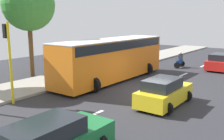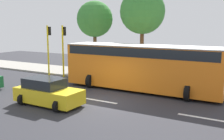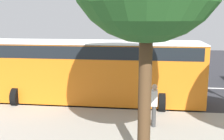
{
  "view_description": "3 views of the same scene",
  "coord_description": "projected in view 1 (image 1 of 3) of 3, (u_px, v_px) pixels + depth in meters",
  "views": [
    {
      "loc": [
        -7.97,
        14.89,
        4.6
      ],
      "look_at": [
        2.82,
        0.15,
        1.09
      ],
      "focal_mm": 42.09,
      "sensor_mm": 36.0,
      "label": 1
    },
    {
      "loc": [
        -13.07,
        -8.49,
        4.48
      ],
      "look_at": [
        1.86,
        0.22,
        1.6
      ],
      "focal_mm": 42.83,
      "sensor_mm": 36.0,
      "label": 2
    },
    {
      "loc": [
        17.17,
        1.67,
        4.4
      ],
      "look_at": [
        2.96,
        -0.1,
        1.59
      ],
      "focal_mm": 44.16,
      "sensor_mm": 36.0,
      "label": 3
    }
  ],
  "objects": [
    {
      "name": "pedestrian_by_tree",
      "position": [
        54.0,
        68.0,
        19.42
      ],
      "size": [
        0.4,
        0.24,
        1.69
      ],
      "color": "#3F3F3F",
      "rests_on": "sidewalk"
    },
    {
      "name": "street_tree_north",
      "position": [
        29.0,
        5.0,
        20.6
      ],
      "size": [
        4.12,
        4.12,
        7.81
      ],
      "color": "brown",
      "rests_on": "ground"
    },
    {
      "name": "car_red",
      "position": [
        220.0,
        62.0,
        24.4
      ],
      "size": [
        2.14,
        4.2,
        1.52
      ],
      "color": "red",
      "rests_on": "ground"
    },
    {
      "name": "lane_stripe_far_north",
      "position": [
        204.0,
        65.0,
        26.79
      ],
      "size": [
        0.2,
        2.4,
        0.01
      ],
      "primitive_type": "cube",
      "color": "white",
      "rests_on": "ground"
    },
    {
      "name": "lane_stripe_south",
      "position": [
        87.0,
        117.0,
        12.53
      ],
      "size": [
        0.2,
        2.4,
        0.01
      ],
      "primitive_type": "cube",
      "color": "white",
      "rests_on": "ground"
    },
    {
      "name": "motorcycle",
      "position": [
        180.0,
        61.0,
        25.5
      ],
      "size": [
        0.6,
        1.3,
        1.53
      ],
      "color": "black",
      "rests_on": "ground"
    },
    {
      "name": "lane_stripe_mid",
      "position": [
        148.0,
        90.0,
        17.28
      ],
      "size": [
        0.2,
        2.4,
        0.01
      ],
      "primitive_type": "cube",
      "color": "white",
      "rests_on": "ground"
    },
    {
      "name": "sidewalk",
      "position": [
        72.0,
        76.0,
        21.33
      ],
      "size": [
        4.0,
        60.0,
        0.15
      ],
      "primitive_type": "cube",
      "color": "#9E998E",
      "rests_on": "ground"
    },
    {
      "name": "city_bus",
      "position": [
        112.0,
        56.0,
        19.94
      ],
      "size": [
        3.2,
        11.0,
        3.16
      ],
      "color": "orange",
      "rests_on": "ground"
    },
    {
      "name": "lane_stripe_north",
      "position": [
        182.0,
        75.0,
        22.04
      ],
      "size": [
        0.2,
        2.4,
        0.01
      ],
      "primitive_type": "cube",
      "color": "white",
      "rests_on": "ground"
    },
    {
      "name": "traffic_light_corner",
      "position": [
        8.0,
        51.0,
        14.13
      ],
      "size": [
        0.49,
        0.24,
        4.5
      ],
      "color": "yellow",
      "rests_on": "ground"
    },
    {
      "name": "ground_plane",
      "position": [
        148.0,
        91.0,
        17.29
      ],
      "size": [
        40.0,
        60.0,
        0.1
      ],
      "primitive_type": "cube",
      "color": "#2D2D33"
    },
    {
      "name": "car_yellow_cab",
      "position": [
        164.0,
        93.0,
        14.22
      ],
      "size": [
        2.12,
        3.98,
        1.52
      ],
      "color": "yellow",
      "rests_on": "ground"
    }
  ]
}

